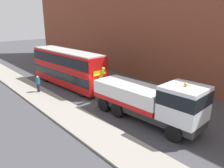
# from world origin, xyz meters

# --- Properties ---
(ground_plane) EXTENTS (120.00, 120.00, 0.00)m
(ground_plane) POSITION_xyz_m (0.00, 0.00, 0.00)
(ground_plane) COLOR #424247
(near_kerb) EXTENTS (60.00, 2.80, 0.15)m
(near_kerb) POSITION_xyz_m (0.00, -4.20, 0.07)
(near_kerb) COLOR gray
(near_kerb) RESTS_ON ground_plane
(building_facade) EXTENTS (60.00, 1.50, 16.00)m
(building_facade) POSITION_xyz_m (0.00, 8.87, 8.07)
(building_facade) COLOR brown
(building_facade) RESTS_ON ground_plane
(recovery_tow_truck) EXTENTS (10.21, 3.13, 3.67)m
(recovery_tow_truck) POSITION_xyz_m (5.64, -0.15, 1.76)
(recovery_tow_truck) COLOR #2D2D2D
(recovery_tow_truck) RESTS_ON ground_plane
(double_decker_bus) EXTENTS (11.14, 3.16, 4.06)m
(double_decker_bus) POSITION_xyz_m (-6.16, -0.17, 2.23)
(double_decker_bus) COLOR red
(double_decker_bus) RESTS_ON ground_plane
(pedestrian_onlooker) EXTENTS (0.43, 0.48, 1.71)m
(pedestrian_onlooker) POSITION_xyz_m (-5.96, -3.79, 0.99)
(pedestrian_onlooker) COLOR #232333
(pedestrian_onlooker) RESTS_ON near_kerb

